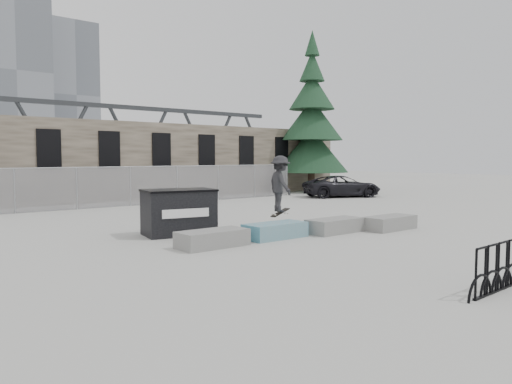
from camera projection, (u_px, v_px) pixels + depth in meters
ground at (306, 235)px, 15.94m from camera, size 120.00×120.00×0.00m
stone_wall at (100, 161)px, 28.21m from camera, size 36.00×2.58×4.50m
chainlink_fence at (130, 186)px, 25.43m from camera, size 22.06×0.06×2.02m
planter_far_left at (213, 238)px, 13.80m from camera, size 2.00×0.90×0.47m
planter_center_left at (275, 230)px, 15.30m from camera, size 2.00×0.90×0.47m
planter_center_right at (335, 225)px, 16.41m from camera, size 2.00×0.90×0.47m
planter_offset at (390, 222)px, 17.12m from camera, size 2.00×0.90×0.47m
dumpster at (179, 212)px, 15.96m from camera, size 2.45×1.78×1.46m
spruce_tree at (312, 127)px, 35.82m from camera, size 5.28×5.28×11.50m
truss_bridge at (54, 144)px, 64.14m from camera, size 70.00×3.00×9.80m
suv at (342, 186)px, 31.16m from camera, size 5.29×4.01×1.33m
skateboarder at (280, 184)px, 16.31m from camera, size 0.99×1.33×1.99m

